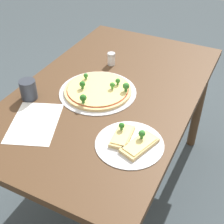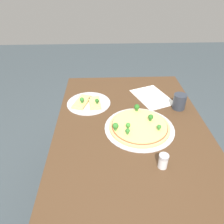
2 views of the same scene
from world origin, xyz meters
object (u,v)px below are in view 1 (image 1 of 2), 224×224
object	(u,v)px
condiment_shaker	(111,59)
pizza_tray_slice	(131,142)
pizza_tray_whole	(98,90)
drinking_cup	(28,90)
dining_table	(110,104)

from	to	relation	value
condiment_shaker	pizza_tray_slice	bearing A→B (deg)	-146.43
pizza_tray_whole	drinking_cup	world-z (taller)	drinking_cup
pizza_tray_slice	drinking_cup	size ratio (longest dim) A/B	2.90
pizza_tray_whole	drinking_cup	distance (m)	0.33
pizza_tray_whole	pizza_tray_slice	size ratio (longest dim) A/B	1.37
dining_table	condiment_shaker	xyz separation A→B (m)	(0.23, 0.11, 0.13)
drinking_cup	condiment_shaker	bearing A→B (deg)	-24.14
pizza_tray_slice	drinking_cup	xyz separation A→B (m)	(0.07, 0.57, 0.04)
pizza_tray_whole	pizza_tray_slice	bearing A→B (deg)	-131.79
pizza_tray_slice	dining_table	bearing A→B (deg)	39.16
dining_table	pizza_tray_slice	xyz separation A→B (m)	(-0.31, -0.25, 0.10)
dining_table	drinking_cup	xyz separation A→B (m)	(-0.24, 0.31, 0.14)
dining_table	pizza_tray_whole	xyz separation A→B (m)	(-0.05, 0.04, 0.11)
drinking_cup	condiment_shaker	world-z (taller)	drinking_cup
pizza_tray_whole	drinking_cup	xyz separation A→B (m)	(-0.19, 0.27, 0.04)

